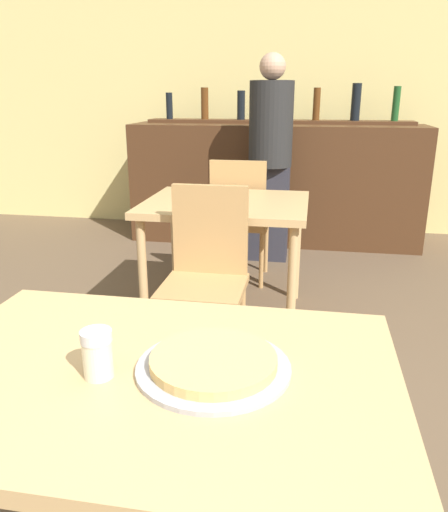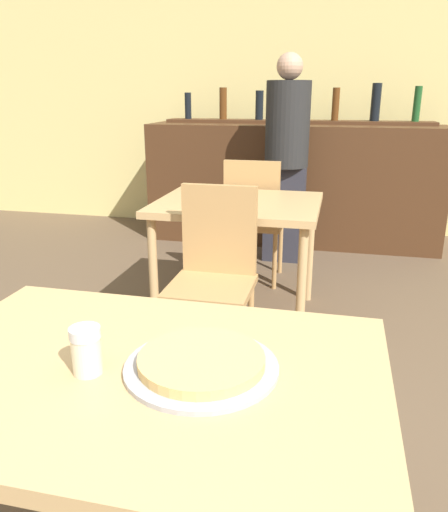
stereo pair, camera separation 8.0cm
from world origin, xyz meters
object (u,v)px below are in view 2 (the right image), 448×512
Objects in this scene: chair_far_side_front at (215,266)px; person_standing at (286,154)px; chair_far_side_back at (254,214)px; cheese_shaker at (86,350)px; pizza_tray at (201,363)px.

person_standing reaches higher than chair_far_side_front.
chair_far_side_front and chair_far_side_back have the same top height.
chair_far_side_back is at bearing -104.59° from person_standing.
pizza_tray is at bearing 15.92° from cheese_shaker.
chair_far_side_back is (0.00, 1.13, 0.00)m from chair_far_side_front.
chair_far_side_back is at bearing 90.00° from chair_far_side_front.
chair_far_side_front is 1.76m from person_standing.
chair_far_side_front is 2.53× the size of pizza_tray.
chair_far_side_front is at bearing 91.89° from cheese_shaker.
pizza_tray is (0.29, -1.28, 0.23)m from chair_far_side_front.
pizza_tray is at bearing 96.90° from chair_far_side_back.
person_standing is (0.15, 0.59, 0.36)m from chair_far_side_back.
pizza_tray is 3.17× the size of cheese_shaker.
chair_far_side_front reaches higher than cheese_shaker.
chair_far_side_back is 8.01× the size of cheese_shaker.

